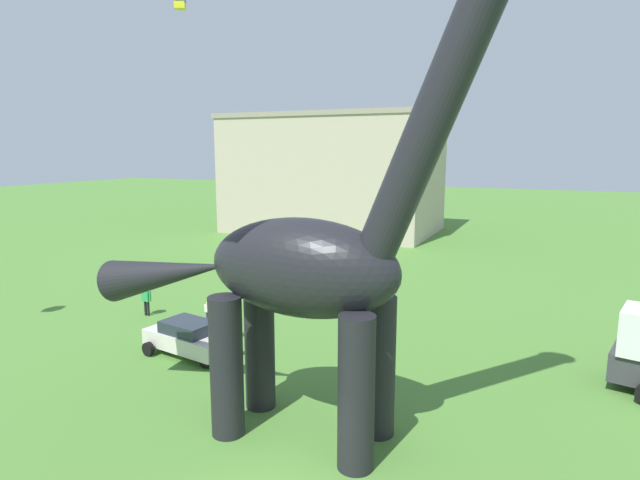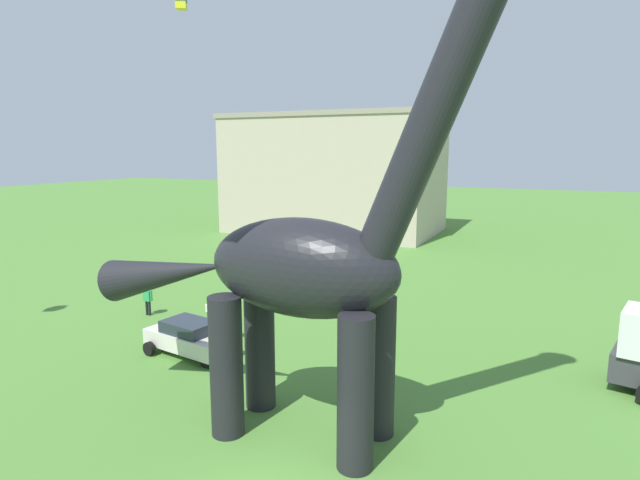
{
  "view_description": "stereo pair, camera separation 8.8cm",
  "coord_description": "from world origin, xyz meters",
  "px_view_note": "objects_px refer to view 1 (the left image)",
  "views": [
    {
      "loc": [
        6.24,
        -10.29,
        9.06
      ],
      "look_at": [
        -0.85,
        5.2,
        6.09
      ],
      "focal_mm": 29.15,
      "sensor_mm": 36.0,
      "label": 1
    },
    {
      "loc": [
        6.32,
        -10.26,
        9.06
      ],
      "look_at": [
        -0.85,
        5.2,
        6.09
      ],
      "focal_mm": 29.15,
      "sensor_mm": 36.0,
      "label": 2
    }
  ],
  "objects_px": {
    "dinosaur_sculpture": "(300,267)",
    "kite_far_right": "(180,1)",
    "parked_sedan_left": "(189,337)",
    "person_far_spectator": "(146,298)",
    "person_watching_child": "(208,310)"
  },
  "relations": [
    {
      "from": "dinosaur_sculpture",
      "to": "parked_sedan_left",
      "type": "height_order",
      "value": "dinosaur_sculpture"
    },
    {
      "from": "dinosaur_sculpture",
      "to": "person_far_spectator",
      "type": "xyz_separation_m",
      "value": [
        -13.17,
        7.26,
        -4.49
      ]
    },
    {
      "from": "person_watching_child",
      "to": "dinosaur_sculpture",
      "type": "bearing_deg",
      "value": -4.25
    },
    {
      "from": "dinosaur_sculpture",
      "to": "kite_far_right",
      "type": "xyz_separation_m",
      "value": [
        -9.95,
        7.22,
        10.51
      ]
    },
    {
      "from": "parked_sedan_left",
      "to": "person_watching_child",
      "type": "bearing_deg",
      "value": 125.16
    },
    {
      "from": "person_watching_child",
      "to": "parked_sedan_left",
      "type": "bearing_deg",
      "value": -28.79
    },
    {
      "from": "dinosaur_sculpture",
      "to": "person_watching_child",
      "type": "height_order",
      "value": "dinosaur_sculpture"
    },
    {
      "from": "person_watching_child",
      "to": "kite_far_right",
      "type": "xyz_separation_m",
      "value": [
        -0.5,
        -0.55,
        15.33
      ]
    },
    {
      "from": "dinosaur_sculpture",
      "to": "person_watching_child",
      "type": "distance_m",
      "value": 13.14
    },
    {
      "from": "dinosaur_sculpture",
      "to": "kite_far_right",
      "type": "distance_m",
      "value": 16.17
    },
    {
      "from": "parked_sedan_left",
      "to": "dinosaur_sculpture",
      "type": "bearing_deg",
      "value": -17.55
    },
    {
      "from": "person_far_spectator",
      "to": "kite_far_right",
      "type": "height_order",
      "value": "kite_far_right"
    },
    {
      "from": "person_watching_child",
      "to": "kite_far_right",
      "type": "relative_size",
      "value": 1.58
    },
    {
      "from": "dinosaur_sculpture",
      "to": "person_watching_child",
      "type": "bearing_deg",
      "value": 141.44
    },
    {
      "from": "parked_sedan_left",
      "to": "kite_far_right",
      "type": "distance_m",
      "value": 15.78
    }
  ]
}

